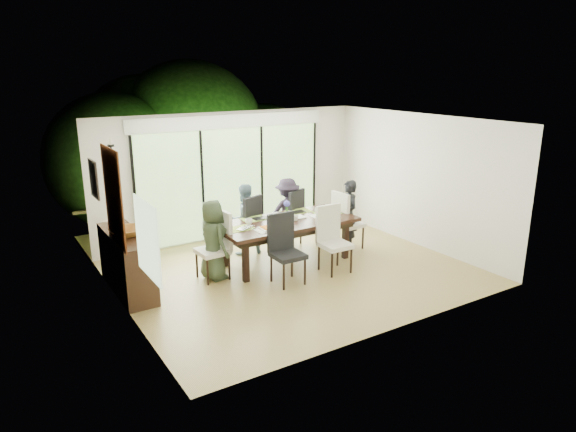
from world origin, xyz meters
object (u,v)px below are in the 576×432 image
chair_near_right (335,240)px  person_far_left (244,219)px  chair_left_end (212,246)px  person_left_end (213,240)px  person_right_end (348,215)px  cup_b (296,218)px  vase (287,216)px  table_top (286,222)px  laptop (248,228)px  cup_a (249,222)px  person_far_right (287,212)px  chair_far_left (244,224)px  sideboard (127,263)px  chair_right_end (349,220)px  bowl (126,232)px  chair_near_left (288,250)px  cup_c (318,211)px  chair_far_right (287,217)px

chair_near_right → person_far_left: person_far_left is taller
chair_left_end → person_left_end: bearing=86.8°
person_right_end → cup_b: 1.34m
person_left_end → vase: 1.54m
table_top → vase: (0.05, 0.05, 0.10)m
person_left_end → laptop: person_left_end is taller
cup_a → table_top: bearing=-12.1°
table_top → laptop: 0.86m
chair_left_end → cup_b: chair_left_end is taller
person_far_right → vase: person_far_right is taller
chair_far_left → sideboard: 2.51m
chair_right_end → sideboard: (-4.39, 0.28, -0.11)m
chair_near_right → person_left_end: bearing=158.2°
table_top → bowl: bowl is taller
chair_near_left → cup_a: size_ratio=8.87×
cup_a → cup_c: 1.50m
person_left_end → laptop: 0.65m
chair_far_right → vase: size_ratio=9.17×
chair_left_end → bowl: size_ratio=2.33×
cup_b → chair_left_end: bearing=176.5°
person_far_right → cup_c: person_far_right is taller
person_left_end → chair_near_right: bearing=-120.2°
chair_near_right → vase: size_ratio=9.17×
chair_right_end → chair_near_right: (-1.00, -0.87, 0.00)m
cup_c → bowl: (-3.69, 0.08, 0.17)m
chair_right_end → laptop: (-2.35, -0.10, 0.23)m
chair_right_end → vase: (-1.45, 0.05, 0.29)m
person_right_end → person_left_end: bearing=-77.2°
chair_near_left → cup_b: size_ratio=11.00×
vase → cup_c: vase is taller
chair_right_end → chair_far_left: same height
chair_far_left → chair_near_right: (0.95, -1.72, 0.00)m
person_far_right → laptop: person_far_right is taller
cup_a → person_far_left: bearing=69.8°
chair_far_left → laptop: 1.06m
table_top → person_far_left: 0.95m
chair_near_right → chair_right_end: bearing=42.9°
chair_near_right → laptop: 1.57m
cup_c → cup_b: bearing=-162.9°
person_left_end → cup_c: size_ratio=10.40×
person_left_end → person_far_left: size_ratio=1.00×
person_right_end → laptop: size_ratio=3.91×
chair_near_left → sideboard: bearing=155.0°
chair_right_end → cup_a: bearing=83.5°
chair_right_end → cup_b: bearing=91.6°
person_left_end → bowl: size_ratio=2.73×
person_far_right → person_right_end: bearing=152.2°
person_far_left → sideboard: size_ratio=0.81×
chair_near_left → sideboard: (-2.39, 1.15, -0.11)m
vase → cup_c: 0.75m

